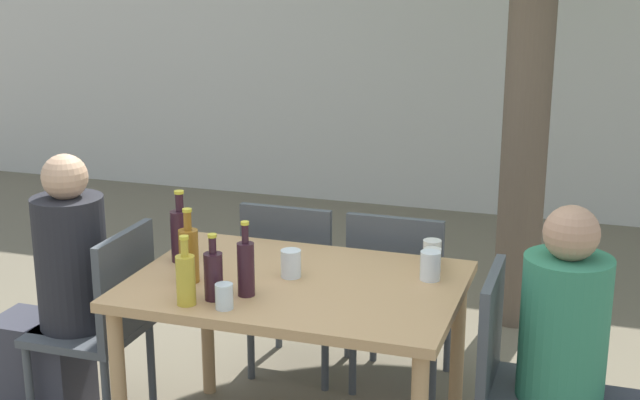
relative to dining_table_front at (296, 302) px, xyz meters
name	(u,v)px	position (x,y,z in m)	size (l,w,h in m)	color
cafe_building_wall	(464,35)	(0.00, 3.85, 0.72)	(10.00, 0.08, 2.80)	beige
dining_table_front	(296,302)	(0.00, 0.00, 0.00)	(1.29, 0.91, 0.77)	tan
patio_chair_0	(105,317)	(-0.88, 0.00, -0.18)	(0.44, 0.44, 0.90)	#474C51
patio_chair_1	(519,375)	(0.88, 0.00, -0.18)	(0.44, 0.44, 0.90)	#474C51
patio_chair_2	(294,279)	(-0.26, 0.69, -0.18)	(0.44, 0.44, 0.90)	#474C51
patio_chair_3	(399,291)	(0.26, 0.69, -0.18)	(0.44, 0.44, 0.90)	#474C51
person_seated_0	(57,304)	(-1.11, 0.00, -0.15)	(0.55, 0.31, 1.21)	#383842
person_seated_1	(586,381)	(1.12, 0.00, -0.16)	(0.56, 0.32, 1.17)	#383842
oil_cruet_0	(186,278)	(-0.30, -0.35, 0.19)	(0.07, 0.07, 0.26)	gold
wine_bottle_1	(213,274)	(-0.22, -0.28, 0.19)	(0.07, 0.07, 0.25)	#331923
amber_bottle_2	(189,254)	(-0.39, -0.14, 0.21)	(0.08, 0.08, 0.30)	#9E661E
wine_bottle_3	(181,234)	(-0.53, 0.07, 0.21)	(0.08, 0.08, 0.30)	#331923
wine_bottle_4	(246,267)	(-0.13, -0.20, 0.20)	(0.07, 0.07, 0.29)	#331923
drinking_glass_0	(291,263)	(-0.03, 0.04, 0.15)	(0.08, 0.08, 0.11)	white
drinking_glass_1	(224,296)	(-0.15, -0.35, 0.14)	(0.07, 0.07, 0.09)	silver
drinking_glass_2	(430,266)	(0.50, 0.18, 0.15)	(0.08, 0.08, 0.12)	white
drinking_glass_3	(432,252)	(0.47, 0.36, 0.14)	(0.08, 0.08, 0.10)	silver
drinking_glass_4	(432,260)	(0.49, 0.27, 0.14)	(0.07, 0.07, 0.10)	silver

